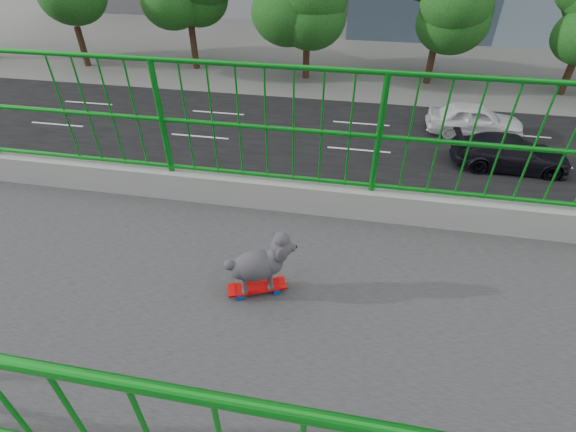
# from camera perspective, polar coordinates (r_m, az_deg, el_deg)

# --- Properties ---
(road) EXTENTS (18.00, 90.00, 0.02)m
(road) POSITION_cam_1_polar(r_m,az_deg,el_deg) (17.67, 9.33, 4.46)
(road) COLOR black
(road) RESTS_ON ground
(railing) EXTENTS (3.00, 24.00, 1.42)m
(railing) POSITION_cam_1_polar(r_m,az_deg,el_deg) (2.97, 10.68, -12.72)
(railing) COLOR gray
(railing) RESTS_ON footbridge
(street_trees) EXTENTS (5.30, 60.40, 7.26)m
(street_trees) POSITION_cam_1_polar(r_m,az_deg,el_deg) (28.39, 14.22, 26.76)
(street_trees) COLOR black
(street_trees) RESTS_ON ground
(skateboard) EXTENTS (0.29, 0.47, 0.06)m
(skateboard) POSITION_cam_1_polar(r_m,az_deg,el_deg) (3.30, -4.29, -9.85)
(skateboard) COLOR #EE0908
(skateboard) RESTS_ON footbridge
(poodle) EXTENTS (0.35, 0.52, 0.46)m
(poodle) POSITION_cam_1_polar(r_m,az_deg,el_deg) (3.12, -3.98, -6.50)
(poodle) COLOR #322F35
(poodle) RESTS_ON skateboard
(car_0) EXTENTS (1.55, 3.84, 1.31)m
(car_0) POSITION_cam_1_polar(r_m,az_deg,el_deg) (12.28, -8.33, -8.99)
(car_0) COLOR red
(car_0) RESTS_ON ground
(car_3) EXTENTS (2.01, 4.94, 1.43)m
(car_3) POSITION_cam_1_polar(r_m,az_deg,el_deg) (20.73, 28.46, 7.70)
(car_3) COLOR black
(car_3) RESTS_ON ground
(car_4) EXTENTS (1.86, 4.61, 1.57)m
(car_4) POSITION_cam_1_polar(r_m,az_deg,el_deg) (23.21, 24.45, 12.06)
(car_4) COLOR silver
(car_4) RESTS_ON ground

